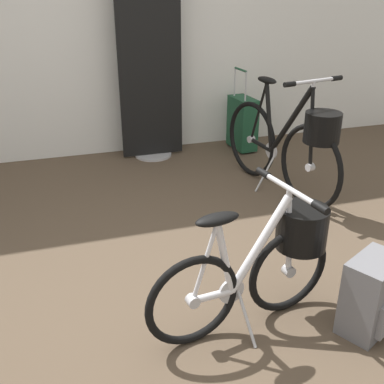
% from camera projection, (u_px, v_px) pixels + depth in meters
% --- Properties ---
extents(ground_plane, '(7.49, 7.49, 0.00)m').
position_uv_depth(ground_plane, '(191.00, 297.00, 2.63)').
color(ground_plane, brown).
extents(floor_banner_stand, '(0.60, 0.36, 1.79)m').
position_uv_depth(floor_banner_stand, '(150.00, 74.00, 4.36)').
color(floor_banner_stand, '#B7B7BC').
rests_on(floor_banner_stand, ground_plane).
extents(folding_bike_foreground, '(1.04, 0.53, 0.75)m').
position_uv_depth(folding_bike_foreground, '(266.00, 258.00, 2.33)').
color(folding_bike_foreground, black).
rests_on(folding_bike_foreground, ground_plane).
extents(display_bike_left, '(0.53, 1.40, 0.99)m').
position_uv_depth(display_bike_left, '(289.00, 143.00, 3.68)').
color(display_bike_left, black).
rests_on(display_bike_left, ground_plane).
extents(rolling_suitcase, '(0.21, 0.37, 0.83)m').
position_uv_depth(rolling_suitcase, '(242.00, 123.00, 4.77)').
color(rolling_suitcase, '#19472D').
rests_on(rolling_suitcase, ground_plane).
extents(backpack_on_floor, '(0.35, 0.31, 0.41)m').
position_uv_depth(backpack_on_floor, '(371.00, 296.00, 2.31)').
color(backpack_on_floor, slate).
rests_on(backpack_on_floor, ground_plane).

